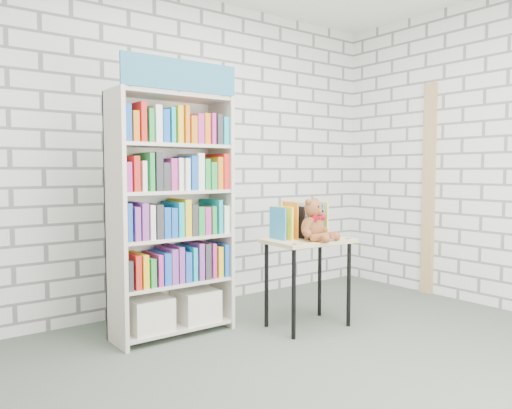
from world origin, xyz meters
TOP-DOWN VIEW (x-y plane):
  - ground at (0.00, 0.00)m, footprint 4.50×4.50m
  - room_shell at (0.00, 0.00)m, footprint 4.52×4.02m
  - bookshelf at (-0.43, 1.36)m, footprint 0.90×0.35m
  - display_table at (0.52, 0.88)m, footprint 0.68×0.49m
  - table_books at (0.52, 0.98)m, footprint 0.47×0.23m
  - teddy_bear at (0.50, 0.78)m, footprint 0.30×0.29m
  - door_trim at (2.23, 0.95)m, footprint 0.05×0.12m

SIDE VIEW (x-z plane):
  - ground at x=0.00m, z-range 0.00..0.00m
  - display_table at x=0.52m, z-range 0.25..0.95m
  - teddy_bear at x=0.50m, z-range 0.67..1.00m
  - table_books at x=0.52m, z-range 0.70..0.97m
  - bookshelf at x=-0.43m, z-range -0.09..1.93m
  - door_trim at x=2.23m, z-range 0.00..2.10m
  - room_shell at x=0.00m, z-range 0.38..3.19m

